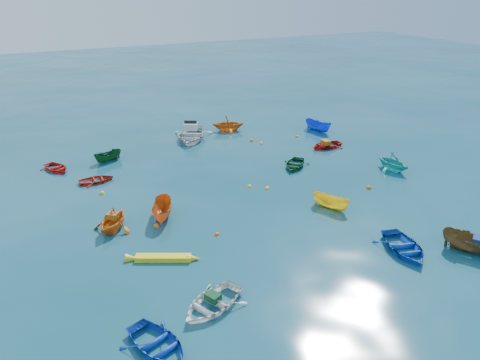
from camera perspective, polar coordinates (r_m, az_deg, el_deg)
name	(u,v)px	position (r m, az deg, el deg)	size (l,w,h in m)	color
ground	(275,214)	(29.67, 4.28, -4.19)	(160.00, 160.00, 0.00)	#0A3C4C
dinghy_blue_sw	(158,348)	(20.35, -9.97, -19.56)	(2.29, 3.20, 0.66)	#0E3DB7
dinghy_white_near	(212,307)	(22.04, -3.47, -15.22)	(2.42, 3.38, 0.70)	white
sampan_brown_mid	(472,252)	(28.71, 26.44, -7.88)	(1.25, 3.32, 1.28)	brown
dinghy_blue_se	(403,251)	(27.34, 19.27, -8.20)	(2.55, 3.56, 0.74)	#0D44AE
dinghy_orange_w	(114,229)	(28.89, -15.14, -5.83)	(2.40, 2.78, 1.46)	orange
sampan_yellow_mid	(330,208)	(30.92, 10.97, -3.37)	(0.98, 2.60, 1.01)	yellow
dinghy_green_e	(294,167)	(37.09, 6.64, 1.61)	(2.07, 2.90, 0.60)	#114927
dinghy_cyan_se	(392,170)	(38.16, 18.02, 1.20)	(2.48, 2.88, 1.51)	#1CB1AC
dinghy_red_nw	(97,182)	(35.72, -17.04, -0.21)	(1.79, 2.50, 0.52)	#B6220F
sampan_orange_n	(163,217)	(29.59, -9.36, -4.53)	(1.16, 3.07, 1.19)	#DC5B14
dinghy_red_ne	(326,147)	(41.80, 10.45, 3.94)	(2.12, 2.96, 0.61)	#B4150F
sampan_blue_far	(318,131)	(46.28, 9.47, 5.95)	(1.13, 2.99, 1.16)	blue
dinghy_red_far	(57,170)	(38.90, -21.44, 1.13)	(1.88, 2.63, 0.55)	red
dinghy_orange_far	(228,130)	(45.75, -1.43, 6.06)	(2.58, 2.99, 1.58)	orange
sampan_green_far	(109,161)	(39.50, -15.73, 2.25)	(0.91, 2.42, 0.94)	#0F4319
kayak_yellow	(163,260)	(25.45, -9.34, -9.60)	(0.53, 3.65, 0.36)	yellow
motorboat_white	(191,139)	(43.53, -5.96, 5.01)	(3.64, 5.08, 1.65)	silver
tarp_green_a	(213,297)	(21.78, -3.32, -14.05)	(0.67, 0.50, 0.32)	#114422
tarp_blue_a	(478,240)	(28.32, 27.03, -6.53)	(0.69, 0.52, 0.34)	navy
tarp_orange_a	(113,216)	(28.52, -15.28, -4.22)	(0.66, 0.50, 0.32)	#AF5511
tarp_orange_b	(326,142)	(41.58, 10.40, 4.55)	(0.75, 0.57, 0.37)	#C56714
buoy_or_a	(217,235)	(27.38, -2.82, -6.69)	(0.30, 0.30, 0.30)	#FD580D
buoy_ye_a	(267,189)	(33.11, 3.33, -1.06)	(0.35, 0.35, 0.35)	yellow
buoy_or_b	(369,188)	(34.33, 15.42, -0.99)	(0.37, 0.37, 0.37)	#D1510B
buoy_ye_b	(108,224)	(29.56, -15.83, -5.20)	(0.33, 0.33, 0.33)	gold
buoy_or_c	(157,226)	(28.68, -10.14, -5.56)	(0.34, 0.34, 0.34)	orange
buoy_ye_c	(249,187)	(33.39, 1.16, -0.81)	(0.29, 0.29, 0.29)	yellow
buoy_or_d	(297,137)	(44.14, 6.96, 5.23)	(0.29, 0.29, 0.29)	orange
buoy_ye_d	(102,194)	(33.68, -16.46, -1.61)	(0.36, 0.36, 0.36)	yellow
buoy_or_e	(252,141)	(42.75, 1.44, 4.78)	(0.34, 0.34, 0.34)	orange
buoy_ye_e	(261,144)	(42.02, 2.55, 4.43)	(0.33, 0.33, 0.33)	yellow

